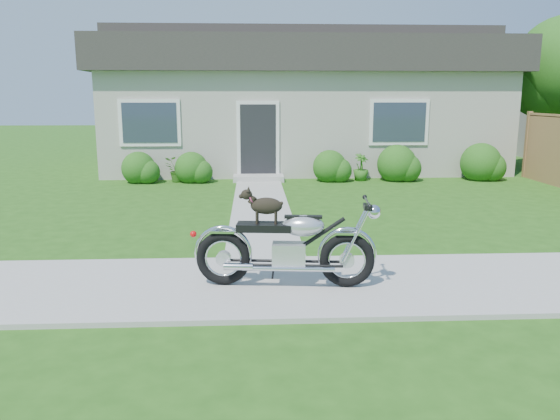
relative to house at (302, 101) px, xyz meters
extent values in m
plane|color=#235114|center=(0.00, -11.99, -2.16)|extent=(80.00, 80.00, 0.00)
cube|color=#9E9B93|center=(0.00, -11.99, -2.14)|extent=(24.00, 2.20, 0.04)
cube|color=#9E9B93|center=(-1.50, -6.99, -2.14)|extent=(1.20, 8.00, 0.03)
cube|color=#BDB6AB|center=(0.00, 0.01, -0.66)|extent=(12.00, 6.00, 3.00)
cube|color=#2D2B28|center=(0.00, 0.01, 1.34)|extent=(12.60, 6.60, 1.00)
cube|color=#2D2B28|center=(0.00, 0.01, 2.04)|extent=(12.60, 2.00, 0.60)
cube|color=black|center=(-1.50, -3.02, -1.11)|extent=(1.00, 0.06, 2.10)
cube|color=#9E9B93|center=(-1.50, -3.37, -2.08)|extent=(1.40, 0.70, 0.16)
cube|color=#2D3847|center=(-4.50, -3.02, -0.56)|extent=(1.70, 0.05, 1.30)
cube|color=#2D3847|center=(2.50, -3.02, -0.56)|extent=(1.70, 0.05, 1.30)
cube|color=#A36E49|center=(6.30, -2.99, -1.21)|extent=(0.12, 0.12, 1.90)
cylinder|color=#3D2B1C|center=(8.06, -1.47, -0.86)|extent=(0.28, 0.28, 2.60)
sphere|color=#255817|center=(-4.77, -3.49, -1.77)|extent=(0.92, 0.92, 0.92)
sphere|color=#255817|center=(0.48, -3.49, -1.76)|extent=(0.94, 0.94, 0.94)
sphere|color=#255817|center=(4.75, -3.49, -1.68)|extent=(1.13, 1.13, 1.13)
sphere|color=#255817|center=(2.36, -3.49, -1.69)|extent=(1.09, 1.09, 1.09)
sphere|color=#255817|center=(-3.34, -3.49, -1.77)|extent=(0.90, 0.90, 0.90)
imported|color=#2B5817|center=(-3.76, -3.44, -1.82)|extent=(0.77, 0.73, 0.67)
imported|color=#2F6B1D|center=(1.36, -3.44, -1.78)|extent=(0.59, 0.59, 0.75)
torus|color=black|center=(-0.54, -12.20, -1.78)|extent=(0.68, 0.18, 0.67)
torus|color=black|center=(-2.03, -12.05, -1.78)|extent=(0.68, 0.18, 0.67)
cube|color=silver|center=(-1.24, -12.13, -1.73)|extent=(0.42, 0.28, 0.30)
ellipsoid|color=silver|center=(-1.07, -12.15, -1.36)|extent=(0.54, 0.34, 0.26)
cube|color=black|center=(-1.54, -12.10, -1.38)|extent=(0.67, 0.33, 0.09)
cube|color=silver|center=(-0.54, -12.20, -1.44)|extent=(0.31, 0.17, 0.03)
cube|color=silver|center=(-2.03, -12.05, -1.44)|extent=(0.31, 0.17, 0.03)
cylinder|color=silver|center=(-0.32, -12.23, -1.06)|extent=(0.09, 0.60, 0.03)
sphere|color=silver|center=(-0.24, -12.24, -1.18)|extent=(0.19, 0.19, 0.17)
cylinder|color=silver|center=(-1.25, -12.26, -1.86)|extent=(1.10, 0.17, 0.06)
ellipsoid|color=black|center=(-1.51, -12.10, -1.12)|extent=(0.40, 0.22, 0.20)
sphere|color=black|center=(-1.74, -12.08, -0.99)|extent=(0.14, 0.14, 0.12)
cylinder|color=black|center=(-1.61, -12.05, -1.26)|extent=(0.03, 0.03, 0.16)
cylinder|color=black|center=(-1.62, -12.14, -1.26)|extent=(0.03, 0.03, 0.16)
cylinder|color=black|center=(-1.39, -12.07, -1.26)|extent=(0.03, 0.03, 0.16)
cylinder|color=black|center=(-1.40, -12.16, -1.26)|extent=(0.03, 0.03, 0.16)
torus|color=#C13360|center=(-1.69, -12.09, -1.05)|extent=(0.07, 0.11, 0.10)
camera|label=1|loc=(-1.67, -18.46, 0.15)|focal=35.00mm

